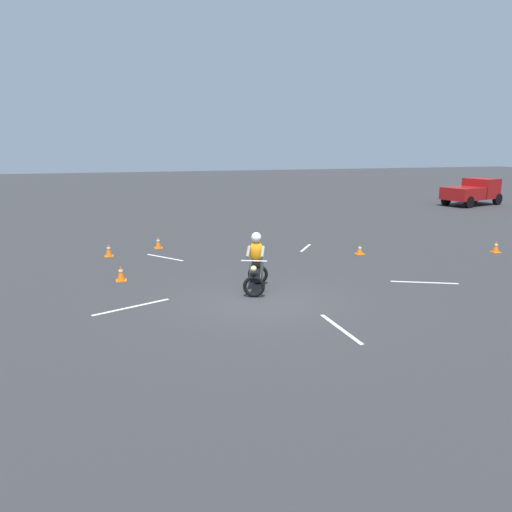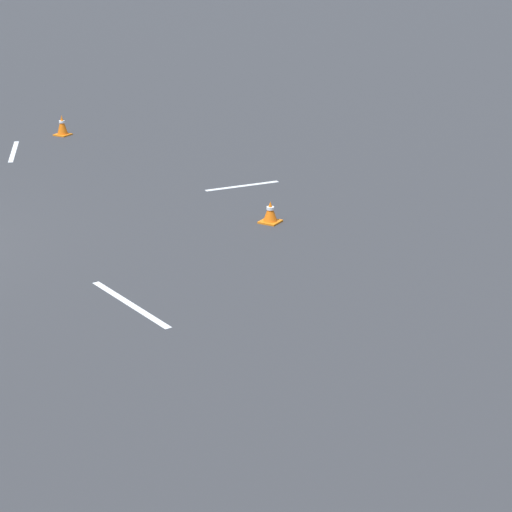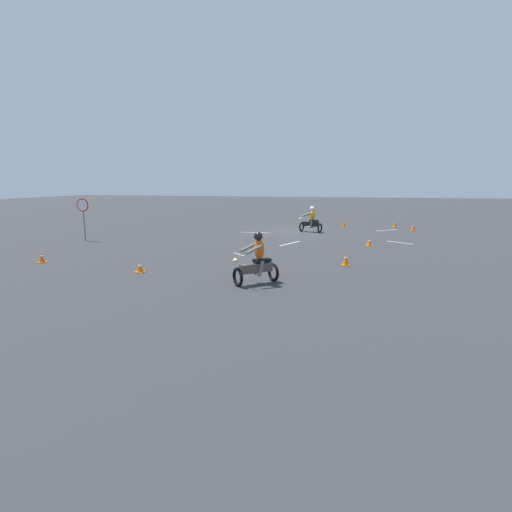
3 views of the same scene
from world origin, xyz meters
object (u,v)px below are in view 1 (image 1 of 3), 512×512
at_px(traffic_cone_mid_left, 109,250).
at_px(pickup_truck, 473,191).
at_px(traffic_cone_far_right, 496,247).
at_px(traffic_cone_near_left, 121,274).
at_px(traffic_cone_far_left, 158,243).
at_px(traffic_cone_mid_center, 360,250).
at_px(motorcycle_rider_foreground, 256,265).

bearing_deg(traffic_cone_mid_left, pickup_truck, 112.12).
distance_m(pickup_truck, traffic_cone_far_right, 15.55).
bearing_deg(traffic_cone_near_left, pickup_truck, 119.63).
bearing_deg(traffic_cone_far_left, pickup_truck, 111.65).
bearing_deg(pickup_truck, traffic_cone_mid_center, -67.91).
relative_size(pickup_truck, traffic_cone_mid_center, 12.14).
bearing_deg(traffic_cone_mid_center, traffic_cone_near_left, -80.90).
height_order(pickup_truck, traffic_cone_mid_left, pickup_truck).
relative_size(pickup_truck, traffic_cone_near_left, 9.67).
bearing_deg(traffic_cone_far_right, pickup_truck, 144.70).
height_order(motorcycle_rider_foreground, traffic_cone_far_right, motorcycle_rider_foreground).
distance_m(traffic_cone_mid_center, traffic_cone_mid_left, 9.32).
xyz_separation_m(motorcycle_rider_foreground, traffic_cone_mid_center, (-3.39, 4.98, -0.55)).
bearing_deg(traffic_cone_mid_center, traffic_cone_far_left, -113.44).
bearing_deg(traffic_cone_near_left, traffic_cone_mid_left, -173.74).
height_order(pickup_truck, traffic_cone_far_right, pickup_truck).
height_order(motorcycle_rider_foreground, traffic_cone_mid_center, motorcycle_rider_foreground).
distance_m(motorcycle_rider_foreground, pickup_truck, 24.27).
bearing_deg(pickup_truck, traffic_cone_near_left, -77.63).
distance_m(traffic_cone_mid_left, traffic_cone_far_left, 2.11).
relative_size(motorcycle_rider_foreground, traffic_cone_far_left, 3.57).
xyz_separation_m(motorcycle_rider_foreground, traffic_cone_near_left, (-2.00, -3.70, -0.50)).
xyz_separation_m(traffic_cone_mid_center, traffic_cone_far_right, (1.10, 5.14, 0.04)).
xyz_separation_m(traffic_cone_mid_center, traffic_cone_mid_left, (-2.15, -9.07, 0.05)).
xyz_separation_m(traffic_cone_near_left, traffic_cone_far_left, (-4.51, 1.49, -0.00)).
relative_size(motorcycle_rider_foreground, traffic_cone_far_right, 3.69).
bearing_deg(traffic_cone_far_left, traffic_cone_near_left, -18.25).
distance_m(traffic_cone_near_left, traffic_cone_far_left, 4.75).
distance_m(traffic_cone_mid_center, traffic_cone_far_left, 7.84).
distance_m(traffic_cone_near_left, traffic_cone_far_right, 13.82).
bearing_deg(traffic_cone_mid_left, traffic_cone_near_left, 6.26).
bearing_deg(traffic_cone_mid_center, pickup_truck, 129.35).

